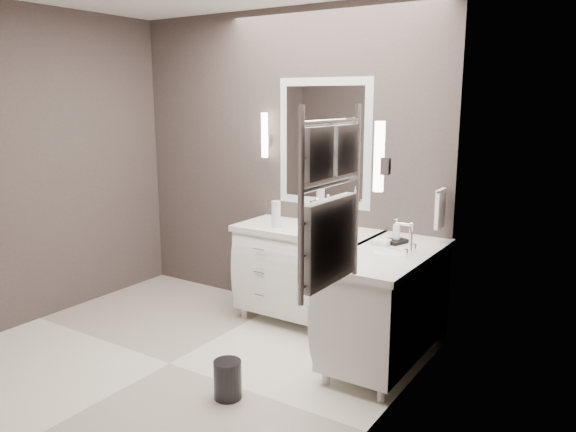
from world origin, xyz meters
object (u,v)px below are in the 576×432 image
Objects in this scene: vanity_right at (387,300)px; waste_bin at (228,379)px; vanity_back at (307,269)px; towel_ladder at (330,211)px.

waste_bin is (-0.65, -1.04, -0.36)m from vanity_right.
vanity_back is at bearing 159.62° from vanity_right.
vanity_right is at bearing 99.84° from towel_ladder.
vanity_back is 2.16m from towel_ladder.
vanity_back is 4.83× the size of waste_bin.
towel_ladder is at bearing -55.90° from vanity_back.
vanity_right is at bearing -20.38° from vanity_back.
vanity_back is 0.93m from vanity_right.
waste_bin is at bearing -122.15° from vanity_right.
towel_ladder is 1.56m from waste_bin.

